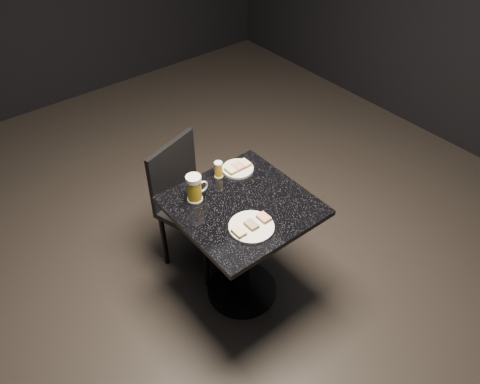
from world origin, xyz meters
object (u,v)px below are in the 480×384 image
object	(u,v)px
beer_tumbler	(218,169)
chair	(190,199)
plate_small	(238,169)
beer_mug	(195,188)
table	(242,235)
plate_large	(251,227)

from	to	relation	value
beer_tumbler	chair	distance (m)	0.36
plate_small	beer_mug	world-z (taller)	beer_mug
beer_mug	beer_tumbler	world-z (taller)	beer_mug
table	plate_large	bearing A→B (deg)	-114.65
plate_small	table	world-z (taller)	plate_small
plate_small	chair	distance (m)	0.40
beer_tumbler	chair	size ratio (longest dim) A/B	0.11
beer_mug	chair	distance (m)	0.44
plate_large	chair	xyz separation A→B (m)	(0.02, 0.62, -0.26)
beer_tumbler	chair	world-z (taller)	chair
plate_large	plate_small	distance (m)	0.48
beer_mug	chair	xyz separation A→B (m)	(0.12, 0.27, -0.33)
table	beer_tumbler	world-z (taller)	beer_tumbler
plate_large	table	distance (m)	0.31
beer_tumbler	beer_mug	bearing A→B (deg)	-159.59
beer_mug	plate_small	bearing A→B (deg)	9.81
table	beer_mug	size ratio (longest dim) A/B	4.75
plate_small	beer_tumbler	bearing A→B (deg)	169.83
table	plate_small	bearing A→B (deg)	56.24
plate_large	beer_tumbler	world-z (taller)	beer_tumbler
plate_small	chair	world-z (taller)	chair
plate_small	beer_tumbler	xyz separation A→B (m)	(-0.12, 0.02, 0.04)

